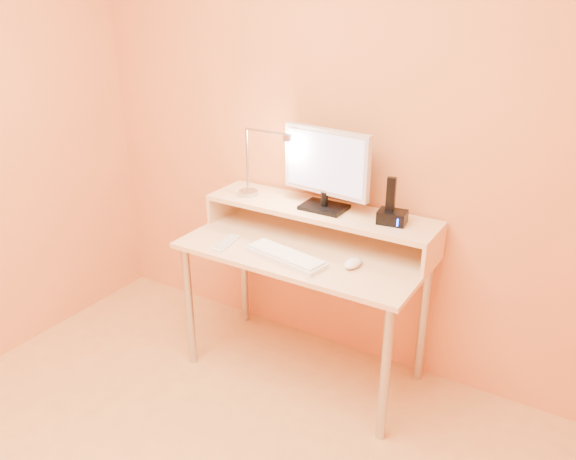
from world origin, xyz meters
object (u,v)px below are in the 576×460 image
Objects in this scene: lamp_base at (248,193)px; remote_control at (226,244)px; mouse at (353,263)px; keyboard at (285,257)px; phone_dock at (392,217)px; monitor_panel at (326,162)px.

lamp_base reaches higher than remote_control.
lamp_base is 0.34m from remote_control.
keyboard is at bearing -159.25° from mouse.
phone_dock is 1.12× the size of mouse.
lamp_base reaches higher than keyboard.
keyboard is at bearing -6.58° from remote_control.
monitor_panel reaches higher than mouse.
monitor_panel is at bearing 93.78° from keyboard.
mouse is at bearing -121.31° from phone_dock.
lamp_base is at bearing 92.76° from remote_control.
keyboard is (-0.04, -0.31, -0.39)m from monitor_panel.
monitor_panel is 0.63m from remote_control.
phone_dock reaches higher than keyboard.
lamp_base is 0.51m from keyboard.
monitor_panel is 0.49m from lamp_base.
mouse is (0.70, -0.18, -0.15)m from lamp_base.
phone_dock is 0.67× the size of remote_control.
keyboard is at bearing -150.45° from phone_dock.
monitor_panel reaches higher than lamp_base.
mouse is at bearing -14.69° from lamp_base.
mouse is (0.30, 0.09, 0.01)m from keyboard.
remote_control is (0.07, -0.29, -0.16)m from lamp_base.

